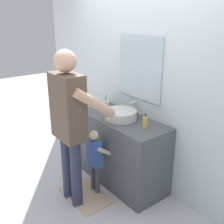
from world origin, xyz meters
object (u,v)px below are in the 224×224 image
soap_bottle (145,122)px  adult_parent (70,117)px  toothbrush_cup (106,105)px  child_toddler (95,156)px

soap_bottle → adult_parent: (-0.40, -0.72, 0.11)m
toothbrush_cup → soap_bottle: bearing=-3.4°
toothbrush_cup → adult_parent: bearing=-63.4°
toothbrush_cup → adult_parent: adult_parent is taller
soap_bottle → child_toddler: soap_bottle is taller
toothbrush_cup → soap_bottle: size_ratio=1.25×
toothbrush_cup → child_toddler: 0.77m
adult_parent → toothbrush_cup: bearing=116.6°
toothbrush_cup → child_toddler: (0.41, -0.48, -0.44)m
soap_bottle → child_toddler: bearing=-130.5°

